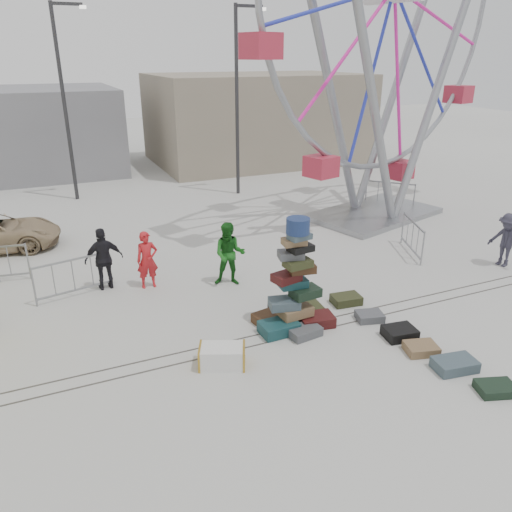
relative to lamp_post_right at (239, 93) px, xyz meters
name	(u,v)px	position (x,y,z in m)	size (l,w,h in m)	color
ground	(329,344)	(-3.09, -13.00, -4.48)	(90.00, 90.00, 0.00)	#9E9E99
track_line_near	(316,331)	(-3.09, -12.40, -4.48)	(40.00, 0.04, 0.01)	#47443F
track_line_far	(308,323)	(-3.09, -12.00, -4.48)	(40.00, 0.04, 0.01)	#47443F
building_right	(256,118)	(3.91, 7.00, -1.98)	(12.00, 8.00, 5.00)	gray
building_left	(20,131)	(-9.09, 9.00, -2.28)	(10.00, 8.00, 4.40)	gray
lamp_post_right	(239,93)	(0.00, 0.00, 0.00)	(1.41, 0.25, 8.00)	#2D2D30
lamp_post_left	(65,95)	(-7.00, 2.00, 0.00)	(1.41, 0.25, 8.00)	#2D2D30
suitcase_tower	(294,297)	(-3.44, -11.92, -3.73)	(1.89, 1.69, 2.70)	#174045
ferris_wheel	(391,21)	(3.56, -5.51, 2.65)	(12.05, 4.36, 14.48)	gray
steamer_trunk	(222,356)	(-5.59, -12.82, -4.26)	(0.95, 0.55, 0.44)	silver
row_case_0	(346,299)	(-1.67, -11.49, -4.37)	(0.75, 0.51, 0.23)	#33371B
row_case_1	(370,316)	(-1.63, -12.46, -4.39)	(0.64, 0.49, 0.19)	#515358
row_case_2	(400,333)	(-1.48, -13.42, -4.36)	(0.72, 0.56, 0.25)	black
row_case_3	(421,348)	(-1.45, -14.11, -4.38)	(0.68, 0.53, 0.20)	olive
row_case_4	(455,365)	(-1.26, -14.89, -4.36)	(0.87, 0.54, 0.24)	#41535D
row_case_5	(496,388)	(-1.08, -15.79, -4.39)	(0.72, 0.50, 0.18)	black
barricade_dummy_c	(73,278)	(-8.09, -8.20, -3.93)	(2.00, 0.10, 1.10)	gray
barricade_wheel_front	(412,237)	(2.23, -9.34, -3.93)	(2.00, 0.10, 1.10)	gray
barricade_wheel_back	(390,194)	(4.94, -4.69, -3.93)	(2.00, 0.10, 1.10)	gray
pedestrian_red	(147,260)	(-6.14, -8.40, -3.68)	(0.59, 0.39, 1.61)	red
pedestrian_green	(230,254)	(-4.01, -9.15, -3.57)	(0.88, 0.69, 1.81)	#165917
pedestrian_black	(104,259)	(-7.24, -8.02, -3.61)	(1.03, 0.43, 1.75)	black
pedestrian_grey	(506,240)	(4.14, -11.26, -3.65)	(1.07, 0.62, 1.66)	#2B2937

